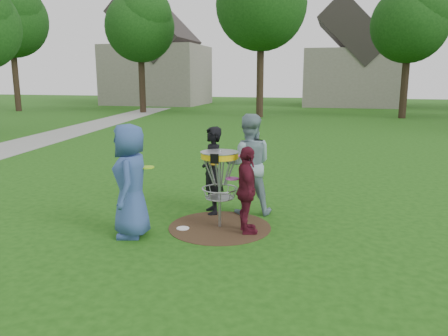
% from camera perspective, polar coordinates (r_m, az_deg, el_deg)
% --- Properties ---
extents(ground, '(100.00, 100.00, 0.00)m').
position_cam_1_polar(ground, '(7.74, -0.56, -7.71)').
color(ground, '#19470F').
rests_on(ground, ground).
extents(dirt_patch, '(1.80, 1.80, 0.01)m').
position_cam_1_polar(dirt_patch, '(7.73, -0.56, -7.69)').
color(dirt_patch, '#47331E').
rests_on(dirt_patch, ground).
extents(concrete_path, '(7.75, 39.92, 0.02)m').
position_cam_1_polar(concrete_path, '(19.34, -23.77, 3.14)').
color(concrete_path, '#9E9E99').
rests_on(concrete_path, ground).
extents(player_blue, '(0.85, 1.05, 1.86)m').
position_cam_1_polar(player_blue, '(7.24, -12.11, -1.66)').
color(player_blue, '#324D89').
rests_on(player_blue, ground).
extents(player_black, '(0.63, 0.73, 1.68)m').
position_cam_1_polar(player_black, '(8.30, -1.53, -0.34)').
color(player_black, black).
rests_on(player_black, ground).
extents(player_grey, '(1.07, 0.91, 1.92)m').
position_cam_1_polar(player_grey, '(8.29, 3.20, 0.48)').
color(player_grey, '#7C979F').
rests_on(player_grey, ground).
extents(player_maroon, '(0.63, 0.94, 1.48)m').
position_cam_1_polar(player_maroon, '(7.26, 3.00, -2.94)').
color(player_maroon, '#581423').
rests_on(player_maroon, ground).
extents(disc_on_grass, '(0.22, 0.22, 0.02)m').
position_cam_1_polar(disc_on_grass, '(7.67, -5.40, -7.87)').
color(disc_on_grass, white).
rests_on(disc_on_grass, ground).
extents(disc_golf_basket, '(0.66, 0.67, 1.38)m').
position_cam_1_polar(disc_golf_basket, '(7.46, -0.57, -0.31)').
color(disc_golf_basket, '#9EA0A5').
rests_on(disc_golf_basket, ground).
extents(held_discs, '(1.52, 1.50, 0.29)m').
position_cam_1_polar(held_discs, '(7.62, -1.83, 0.28)').
color(held_discs, '#AFF11A').
rests_on(held_discs, ground).
extents(tree_row, '(51.20, 17.42, 9.90)m').
position_cam_1_polar(tree_row, '(27.99, 11.93, 18.99)').
color(tree_row, '#38281C').
rests_on(tree_row, ground).
extents(house_row, '(44.50, 10.65, 11.62)m').
position_cam_1_polar(house_row, '(40.25, 18.99, 13.39)').
color(house_row, gray).
rests_on(house_row, ground).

